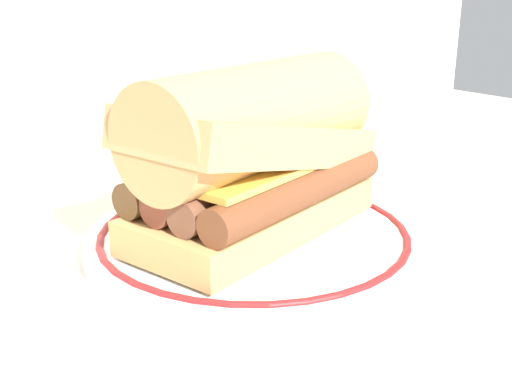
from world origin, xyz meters
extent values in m
plane|color=beige|center=(0.00, 0.00, 0.00)|extent=(1.50, 1.50, 0.00)
cylinder|color=white|center=(0.00, 0.03, 0.01)|extent=(0.26, 0.26, 0.01)
torus|color=maroon|center=(0.00, 0.03, 0.01)|extent=(0.24, 0.24, 0.01)
cube|color=tan|center=(0.00, 0.03, 0.03)|extent=(0.22, 0.14, 0.03)
cylinder|color=brown|center=(0.01, -0.01, 0.05)|extent=(0.19, 0.07, 0.03)
cylinder|color=brown|center=(0.01, 0.01, 0.05)|extent=(0.19, 0.07, 0.03)
cylinder|color=brown|center=(0.00, 0.04, 0.05)|extent=(0.19, 0.07, 0.03)
cylinder|color=brown|center=(-0.01, 0.06, 0.05)|extent=(0.19, 0.07, 0.03)
cube|color=#EFC64C|center=(0.00, 0.03, 0.07)|extent=(0.19, 0.13, 0.01)
cube|color=tan|center=(0.00, 0.03, 0.09)|extent=(0.22, 0.14, 0.07)
cylinder|color=tan|center=(0.00, 0.03, 0.10)|extent=(0.22, 0.13, 0.08)
camera|label=1|loc=(-0.29, -0.34, 0.20)|focal=44.78mm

